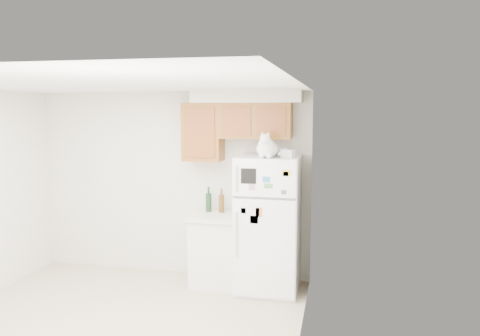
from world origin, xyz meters
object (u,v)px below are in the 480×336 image
(storage_box_back, at_px, (279,152))
(bottle_amber, at_px, (221,200))
(bottle_green, at_px, (209,199))
(base_counter, at_px, (217,249))
(storage_box_front, at_px, (288,153))
(refrigerator, at_px, (268,224))
(cat, at_px, (267,148))

(storage_box_back, bearing_deg, bottle_amber, 151.00)
(storage_box_back, distance_m, bottle_green, 1.18)
(base_counter, relative_size, storage_box_front, 6.13)
(storage_box_back, bearing_deg, storage_box_front, -53.90)
(base_counter, bearing_deg, storage_box_back, -4.05)
(storage_box_front, bearing_deg, bottle_green, -178.27)
(refrigerator, xyz_separation_m, cat, (0.00, -0.18, 0.97))
(cat, bearing_deg, bottle_amber, 148.72)
(refrigerator, height_order, bottle_amber, refrigerator)
(base_counter, relative_size, cat, 2.06)
(refrigerator, bearing_deg, base_counter, 173.91)
(base_counter, distance_m, cat, 1.54)
(refrigerator, distance_m, storage_box_front, 0.93)
(cat, distance_m, bottle_green, 1.19)
(refrigerator, bearing_deg, storage_box_front, -19.47)
(storage_box_back, distance_m, bottle_amber, 1.05)
(bottle_green, bearing_deg, base_counter, -46.67)
(bottle_amber, bearing_deg, storage_box_back, -14.53)
(bottle_amber, bearing_deg, bottle_green, 176.31)
(cat, bearing_deg, storage_box_front, 22.06)
(base_counter, relative_size, bottle_green, 2.76)
(bottle_green, bearing_deg, storage_box_back, -12.56)
(refrigerator, height_order, storage_box_front, storage_box_front)
(bottle_amber, bearing_deg, storage_box_front, -18.62)
(refrigerator, xyz_separation_m, storage_box_back, (0.12, 0.02, 0.90))
(refrigerator, distance_m, bottle_amber, 0.73)
(cat, distance_m, storage_box_back, 0.24)
(base_counter, xyz_separation_m, bottle_amber, (0.03, 0.14, 0.61))
(cat, relative_size, storage_box_front, 2.98)
(cat, relative_size, bottle_green, 1.34)
(bottle_green, bearing_deg, bottle_amber, -3.69)
(cat, xyz_separation_m, storage_box_back, (0.12, 0.20, -0.07))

